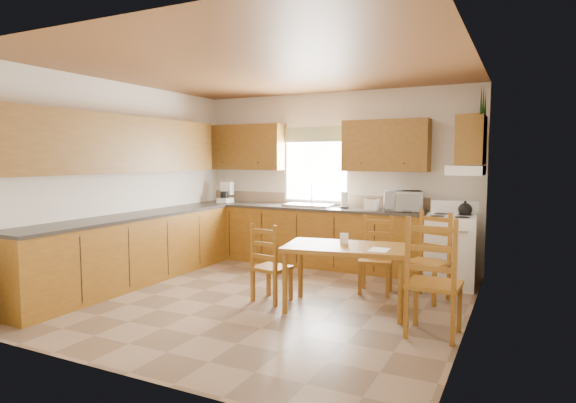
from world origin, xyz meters
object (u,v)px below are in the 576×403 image
at_px(chair_far_left, 376,255).
at_px(chair_near_left, 272,262).
at_px(stove, 450,252).
at_px(dining_table, 346,278).
at_px(microwave, 403,201).
at_px(chair_far_right, 428,257).
at_px(chair_near_right, 434,276).

bearing_deg(chair_far_left, chair_near_left, -147.01).
relative_size(stove, dining_table, 0.68).
bearing_deg(chair_near_left, stove, -129.27).
relative_size(microwave, chair_far_right, 0.47).
xyz_separation_m(stove, chair_far_right, (-0.15, -0.76, 0.06)).
height_order(microwave, chair_far_left, microwave).
relative_size(dining_table, chair_far_left, 1.42).
distance_m(stove, chair_far_left, 1.08).
bearing_deg(dining_table, chair_near_right, -30.38).
distance_m(chair_near_right, chair_far_left, 1.48).
xyz_separation_m(chair_near_right, chair_far_right, (-0.27, 1.15, -0.05)).
height_order(chair_near_right, chair_far_right, chair_near_right).
bearing_deg(chair_near_right, chair_far_right, -75.69).
bearing_deg(chair_far_right, dining_table, -115.50).
height_order(stove, chair_near_right, chair_near_right).
height_order(chair_far_left, chair_far_right, chair_far_right).
bearing_deg(chair_near_right, chair_far_left, -51.30).
distance_m(stove, chair_far_right, 0.78).
bearing_deg(chair_far_left, chair_near_right, -61.04).
xyz_separation_m(chair_near_left, chair_far_left, (0.99, 0.88, 0.01)).
bearing_deg(microwave, chair_near_right, -87.64).
bearing_deg(chair_far_right, chair_near_left, -134.05).
height_order(dining_table, chair_far_right, chair_far_right).
height_order(chair_near_left, chair_far_left, chair_far_left).
xyz_separation_m(dining_table, chair_near_right, (1.00, -0.38, 0.21)).
distance_m(microwave, dining_table, 2.01).
bearing_deg(chair_far_right, microwave, 135.25).
height_order(microwave, dining_table, microwave).
distance_m(microwave, chair_far_left, 1.23).
relative_size(microwave, chair_near_left, 0.53).
bearing_deg(microwave, chair_far_left, -111.56).
bearing_deg(chair_near_right, stove, -85.34).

